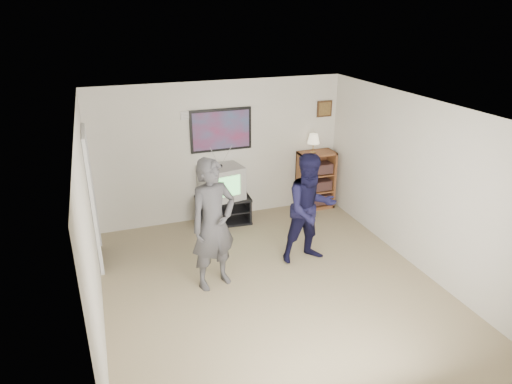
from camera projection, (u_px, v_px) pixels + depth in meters
room_shell at (264, 196)px, 6.22m from camera, size 4.51×5.00×2.51m
media_stand at (223, 210)px, 8.23m from camera, size 1.00×0.61×0.48m
crt_television at (221, 182)px, 8.02m from camera, size 0.78×0.69×0.59m
bookshelf at (316, 180)px, 8.73m from camera, size 0.68×0.39×1.12m
table_lamp at (313, 143)px, 8.41m from camera, size 0.23×0.23×0.36m
person_tall at (213, 225)px, 6.12m from camera, size 0.78×0.63×1.86m
person_short at (310, 209)px, 6.79m from camera, size 0.85×0.67×1.71m
controller_left at (213, 196)px, 6.17m from camera, size 0.08×0.13×0.04m
controller_right at (304, 192)px, 6.93m from camera, size 0.06×0.11×0.03m
poster at (221, 130)px, 7.93m from camera, size 1.10×0.03×0.75m
air_vent at (189, 115)px, 7.65m from camera, size 0.28×0.02×0.14m
small_picture at (324, 109)px, 8.47m from camera, size 0.30×0.03×0.30m
doorway at (92, 200)px, 6.72m from camera, size 0.03×0.85×2.00m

